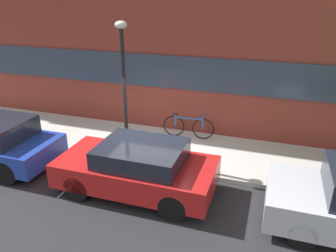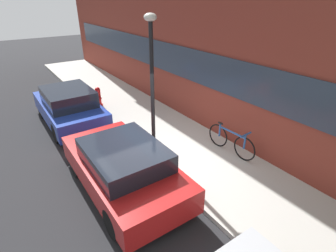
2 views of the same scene
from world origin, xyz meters
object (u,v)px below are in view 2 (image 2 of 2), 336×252
Objects in this scene: fire_hydrant at (98,96)px; bicycle at (231,140)px; parked_car_blue at (69,106)px; lamp_post at (152,71)px; parked_car_red at (123,167)px.

bicycle reaches higher than fire_hydrant.
parked_car_blue is 5.88m from bicycle.
lamp_post is (4.39, 0.02, 2.03)m from fire_hydrant.
bicycle is (5.77, 1.83, 0.01)m from fire_hydrant.
lamp_post is at bearing -56.38° from parked_car_red.
lamp_post reaches higher than parked_car_blue.
parked_car_blue is at bearing -149.99° from bicycle.
parked_car_blue reaches higher than bicycle.
fire_hydrant is (-0.87, 1.42, -0.17)m from parked_car_blue.
fire_hydrant is (-5.35, 1.42, -0.13)m from parked_car_red.
parked_car_blue is 4.82× the size of fire_hydrant.
bicycle is 0.44× the size of lamp_post.
parked_car_blue is 0.99× the size of parked_car_red.
lamp_post is (3.52, 1.44, 1.86)m from parked_car_blue.
parked_car_blue reaches higher than parked_car_red.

